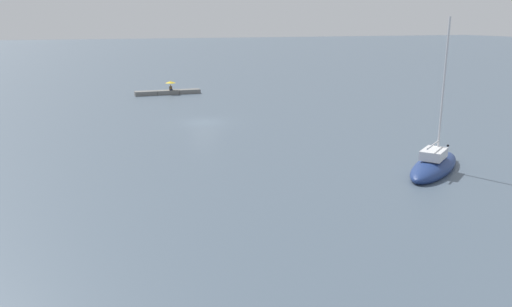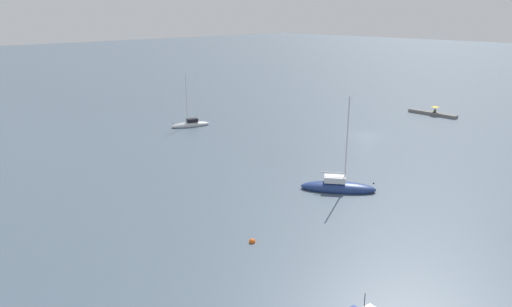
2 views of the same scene
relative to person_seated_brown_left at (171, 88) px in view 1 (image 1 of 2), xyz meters
name	(u,v)px [view 1 (image 1 of 2)]	position (x,y,z in m)	size (l,w,h in m)	color
ground_plane	(204,122)	(0.44, 21.56, -0.84)	(500.00, 500.00, 0.00)	#475666
seawall_pier	(168,92)	(0.44, -0.11, -0.55)	(9.17, 1.42, 0.59)	slate
person_seated_brown_left	(171,88)	(0.00, 0.00, 0.00)	(0.42, 0.62, 0.73)	#1E2333
umbrella_open_yellow	(170,82)	(0.01, -0.06, 0.88)	(1.48, 1.48, 1.31)	black
sailboat_navy_far	(434,165)	(-10.54, 43.82, -0.44)	(7.84, 6.78, 10.82)	navy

